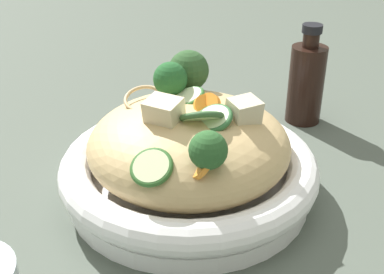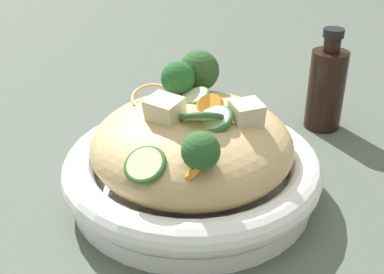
# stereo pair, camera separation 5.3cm
# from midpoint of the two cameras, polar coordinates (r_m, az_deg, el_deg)

# --- Properties ---
(ground_plane) EXTENTS (3.00, 3.00, 0.00)m
(ground_plane) POSITION_cam_midpoint_polar(r_m,az_deg,el_deg) (0.57, 2.69, -6.49)
(ground_plane) COLOR #4B5349
(serving_bowl) EXTENTS (0.28, 0.28, 0.05)m
(serving_bowl) POSITION_cam_midpoint_polar(r_m,az_deg,el_deg) (0.55, 2.75, -4.12)
(serving_bowl) COLOR white
(serving_bowl) RESTS_ON ground_plane
(noodle_heap) EXTENTS (0.22, 0.22, 0.09)m
(noodle_heap) POSITION_cam_midpoint_polar(r_m,az_deg,el_deg) (0.53, 2.83, -0.89)
(noodle_heap) COLOR tan
(noodle_heap) RESTS_ON serving_bowl
(broccoli_florets) EXTENTS (0.08, 0.22, 0.06)m
(broccoli_florets) POSITION_cam_midpoint_polar(r_m,az_deg,el_deg) (0.54, 2.80, 5.58)
(broccoli_florets) COLOR #9DBE79
(broccoli_florets) RESTS_ON serving_bowl
(carrot_coins) EXTENTS (0.04, 0.12, 0.04)m
(carrot_coins) POSITION_cam_midpoint_polar(r_m,az_deg,el_deg) (0.49, 4.65, 1.08)
(carrot_coins) COLOR orange
(carrot_coins) RESTS_ON serving_bowl
(zucchini_slices) EXTENTS (0.11, 0.16, 0.05)m
(zucchini_slices) POSITION_cam_midpoint_polar(r_m,az_deg,el_deg) (0.49, 2.88, 1.38)
(zucchini_slices) COLOR beige
(zucchini_slices) RESTS_ON serving_bowl
(chicken_chunks) EXTENTS (0.12, 0.05, 0.04)m
(chicken_chunks) POSITION_cam_midpoint_polar(r_m,az_deg,el_deg) (0.50, 4.11, 2.60)
(chicken_chunks) COLOR beige
(chicken_chunks) RESTS_ON serving_bowl
(soy_sauce_bottle) EXTENTS (0.05, 0.05, 0.14)m
(soy_sauce_bottle) POSITION_cam_midpoint_polar(r_m,az_deg,el_deg) (0.72, 17.13, 5.39)
(soy_sauce_bottle) COLOR black
(soy_sauce_bottle) RESTS_ON ground_plane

